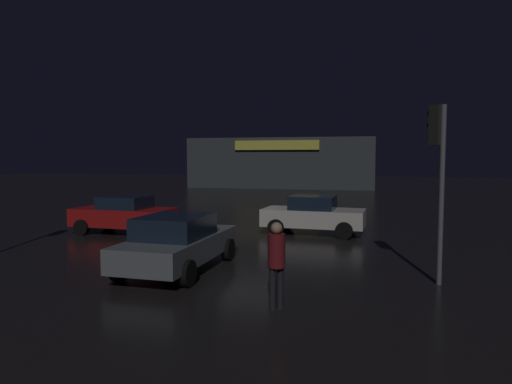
# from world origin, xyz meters

# --- Properties ---
(ground_plane) EXTENTS (120.00, 120.00, 0.00)m
(ground_plane) POSITION_xyz_m (0.00, 0.00, 0.00)
(ground_plane) COLOR black
(store_building) EXTENTS (18.39, 10.23, 4.98)m
(store_building) POSITION_xyz_m (-3.64, 31.07, 2.49)
(store_building) COLOR #33383D
(store_building) RESTS_ON ground
(traffic_signal_opposite) EXTENTS (0.42, 0.42, 4.20)m
(traffic_signal_opposite) POSITION_xyz_m (6.21, -5.71, 3.11)
(traffic_signal_opposite) COLOR #595B60
(traffic_signal_opposite) RESTS_ON ground
(car_near) EXTENTS (4.03, 2.21, 1.51)m
(car_near) POSITION_xyz_m (2.64, 0.73, 0.76)
(car_near) COLOR silver
(car_near) RESTS_ON ground
(car_far) EXTENTS (3.99, 2.12, 1.47)m
(car_far) POSITION_xyz_m (-4.69, -0.83, 0.75)
(car_far) COLOR #A51414
(car_far) RESTS_ON ground
(car_crossing) EXTENTS (2.14, 4.42, 1.48)m
(car_crossing) POSITION_xyz_m (-0.22, -5.95, 0.76)
(car_crossing) COLOR slate
(car_crossing) RESTS_ON ground
(pedestrian) EXTENTS (0.47, 0.47, 1.72)m
(pedestrian) POSITION_xyz_m (2.90, -8.40, 1.01)
(pedestrian) COLOR black
(pedestrian) RESTS_ON ground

